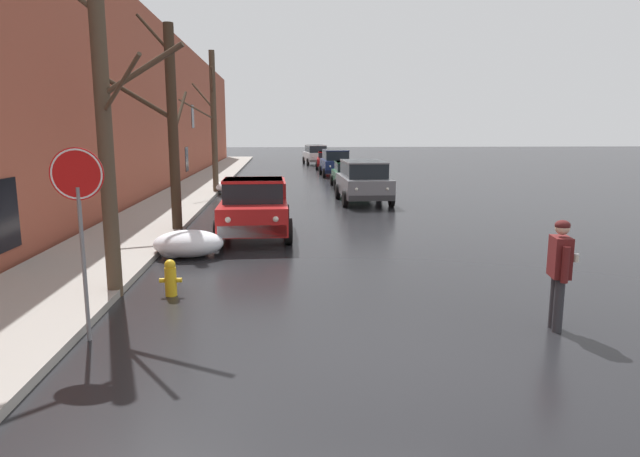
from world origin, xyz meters
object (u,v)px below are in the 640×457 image
Objects in this scene: bare_tree_second_along_sidewalk at (170,127)px; sedan_green_parked_kerbside_mid at (350,174)px; pedestrian_with_coffee at (560,266)px; stop_sign_at_corner at (78,193)px; bare_tree_at_the_corner at (105,130)px; sedan_red_queued_behind_truck at (327,160)px; fire_hydrant at (171,278)px; bare_tree_mid_block at (213,122)px; pickup_truck_red_approaching_near_lane at (255,207)px; suv_grey_parked_kerbside_close at (363,180)px; suv_white_at_far_intersection at (316,154)px; suv_darkblue_parked_far_down_block at (335,162)px.

sedan_green_parked_kerbside_mid is (7.13, 13.37, -2.48)m from bare_tree_second_along_sidewalk.
pedestrian_with_coffee is 7.32m from stop_sign_at_corner.
sedan_green_parked_kerbside_mid is at bearing 70.61° from bare_tree_at_the_corner.
pedestrian_with_coffee is (7.48, -2.34, -2.09)m from bare_tree_at_the_corner.
sedan_red_queued_behind_truck is 6.12× the size of fire_hydrant.
bare_tree_at_the_corner is 2.19× the size of stop_sign_at_corner.
pedestrian_with_coffee reaches higher than sedan_green_parked_kerbside_mid.
fire_hydrant is (1.09, -17.19, -3.18)m from bare_tree_mid_block.
pickup_truck_red_approaching_near_lane is 1.18× the size of sedan_green_parked_kerbside_mid.
suv_grey_parked_kerbside_close reaches higher than pedestrian_with_coffee.
stop_sign_at_corner is at bearing -98.27° from suv_white_at_far_intersection.
suv_grey_parked_kerbside_close is 1.06× the size of sedan_red_queued_behind_truck.
bare_tree_at_the_corner is 2.96m from fire_hydrant.
stop_sign_at_corner is (-6.54, -15.69, 1.25)m from suv_grey_parked_kerbside_close.
suv_white_at_far_intersection is 43.15m from pedestrian_with_coffee.
bare_tree_mid_block is 1.55× the size of suv_darkblue_parked_far_down_block.
bare_tree_at_the_corner reaches higher than suv_darkblue_parked_far_down_block.
sedan_red_queued_behind_truck is at bearing 75.83° from bare_tree_second_along_sidewalk.
bare_tree_mid_block reaches higher than sedan_red_queued_behind_truck.
bare_tree_second_along_sidewalk is 1.57× the size of sedan_green_parked_kerbside_mid.
suv_darkblue_parked_far_down_block is 13.25m from suv_white_at_far_intersection.
suv_grey_parked_kerbside_close is 15.78m from pedestrian_with_coffee.
suv_white_at_far_intersection is (-0.52, 20.81, 0.24)m from sedan_green_parked_kerbside_mid.
bare_tree_at_the_corner is at bearing -109.39° from sedan_green_parked_kerbside_mid.
bare_tree_at_the_corner is at bearing 162.62° from pedestrian_with_coffee.
bare_tree_at_the_corner is at bearing -116.85° from suv_grey_parked_kerbside_close.
suv_darkblue_parked_far_down_block is 28.25m from fire_hydrant.
stop_sign_at_corner is (0.35, -8.88, -1.00)m from bare_tree_second_along_sidewalk.
pickup_truck_red_approaching_near_lane is (2.48, -0.64, -2.35)m from bare_tree_second_along_sidewalk.
bare_tree_at_the_corner is at bearing 96.38° from stop_sign_at_corner.
pickup_truck_red_approaching_near_lane is (2.39, 5.98, -2.25)m from bare_tree_at_the_corner.
suv_grey_parked_kerbside_close is 1.10× the size of sedan_green_parked_kerbside_mid.
stop_sign_at_corner reaches higher than pickup_truck_red_approaching_near_lane.
suv_darkblue_parked_far_down_block is (0.21, 14.13, -0.00)m from suv_grey_parked_kerbside_close.
pickup_truck_red_approaching_near_lane is at bearing -120.62° from suv_grey_parked_kerbside_close.
stop_sign_at_corner reaches higher than suv_darkblue_parked_far_down_block.
bare_tree_at_the_corner is 8.91× the size of fire_hydrant.
sedan_green_parked_kerbside_mid is (7.04, 19.99, -2.37)m from bare_tree_at_the_corner.
pedestrian_with_coffee is 2.48× the size of fire_hydrant.
fire_hydrant is (-6.03, -35.08, -0.40)m from sedan_red_queued_behind_truck.
bare_tree_second_along_sidewalk reaches higher than suv_darkblue_parked_far_down_block.
sedan_red_queued_behind_truck reaches higher than fire_hydrant.
suv_darkblue_parked_far_down_block is (-0.03, 7.56, 0.23)m from sedan_green_parked_kerbside_mid.
bare_tree_mid_block is at bearing -124.09° from suv_darkblue_parked_far_down_block.
pedestrian_with_coffee is (7.52, -19.48, -2.50)m from bare_tree_mid_block.
bare_tree_mid_block is at bearing 90.88° from stop_sign_at_corner.
bare_tree_mid_block is 17.51m from fire_hydrant.
bare_tree_mid_block is at bearing 111.11° from pedestrian_with_coffee.
suv_darkblue_parked_far_down_block is at bearing 55.91° from bare_tree_mid_block.
sedan_green_parked_kerbside_mid is 0.93× the size of suv_darkblue_parked_far_down_block.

